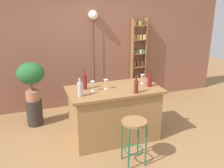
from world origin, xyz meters
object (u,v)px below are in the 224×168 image
(wine_glass_center, at_px, (93,84))
(wine_glass_right, at_px, (142,77))
(spice_shelf, at_px, (138,59))
(bottle_vinegar, at_px, (136,86))
(potted_plant, at_px, (31,76))
(wine_glass_left, at_px, (106,82))
(bar_stool, at_px, (134,132))
(bottle_olive_oil, at_px, (85,82))
(bottle_wine_red, at_px, (80,89))
(pendant_globe_light, at_px, (93,17))
(bottle_sauce_amber, at_px, (150,81))
(plant_stool, at_px, (35,112))

(wine_glass_center, xyz_separation_m, wine_glass_right, (0.90, 0.07, 0.00))
(spice_shelf, xyz_separation_m, bottle_vinegar, (-0.89, -1.82, 0.05))
(potted_plant, bearing_deg, wine_glass_left, -39.60)
(potted_plant, bearing_deg, bar_stool, -53.37)
(bottle_vinegar, bearing_deg, wine_glass_right, 52.86)
(bar_stool, bearing_deg, bottle_olive_oil, 117.50)
(bottle_wine_red, relative_size, pendant_globe_light, 0.15)
(bottle_sauce_amber, bearing_deg, wine_glass_right, 108.92)
(wine_glass_center, bearing_deg, bar_stool, -63.91)
(bottle_sauce_amber, relative_size, wine_glass_right, 1.62)
(bottle_sauce_amber, bearing_deg, spice_shelf, 71.11)
(spice_shelf, height_order, wine_glass_right, spice_shelf)
(potted_plant, xyz_separation_m, bottle_vinegar, (1.50, -1.24, 0.04))
(potted_plant, height_order, pendant_globe_light, pendant_globe_light)
(bar_stool, height_order, wine_glass_right, wine_glass_right)
(pendant_globe_light, bearing_deg, wine_glass_left, -98.75)
(bottle_olive_oil, bearing_deg, spice_shelf, 40.98)
(wine_glass_left, bearing_deg, bar_stool, -78.75)
(plant_stool, relative_size, wine_glass_right, 3.03)
(plant_stool, bearing_deg, potted_plant, 0.00)
(plant_stool, xyz_separation_m, bottle_wine_red, (0.66, -1.10, 0.76))
(bottle_wine_red, height_order, wine_glass_right, bottle_wine_red)
(potted_plant, height_order, wine_glass_center, potted_plant)
(bar_stool, xyz_separation_m, bottle_sauce_amber, (0.57, 0.68, 0.48))
(wine_glass_right, bearing_deg, potted_plant, 154.22)
(bottle_olive_oil, bearing_deg, plant_stool, 134.78)
(spice_shelf, xyz_separation_m, wine_glass_left, (-1.28, -1.49, 0.06))
(potted_plant, bearing_deg, wine_glass_center, -46.37)
(plant_stool, bearing_deg, bar_stool, -53.37)
(potted_plant, xyz_separation_m, wine_glass_left, (1.11, -0.92, 0.05))
(wine_glass_left, relative_size, wine_glass_center, 1.00)
(plant_stool, distance_m, bottle_sauce_amber, 2.24)
(spice_shelf, xyz_separation_m, bottle_wine_red, (-1.74, -1.67, 0.06))
(spice_shelf, height_order, bottle_sauce_amber, spice_shelf)
(bottle_olive_oil, bearing_deg, bottle_vinegar, -31.94)
(bottle_olive_oil, xyz_separation_m, wine_glass_center, (0.09, -0.13, -0.01))
(wine_glass_center, bearing_deg, pendant_globe_light, 73.44)
(potted_plant, relative_size, bottle_wine_red, 2.27)
(plant_stool, xyz_separation_m, wine_glass_left, (1.11, -0.92, 0.76))
(bottle_olive_oil, bearing_deg, wine_glass_right, -3.23)
(bar_stool, distance_m, bottle_vinegar, 0.72)
(plant_stool, bearing_deg, bottle_sauce_amber, -29.09)
(wine_glass_center, height_order, pendant_globe_light, pendant_globe_light)
(potted_plant, relative_size, bottle_vinegar, 2.47)
(spice_shelf, xyz_separation_m, wine_glass_right, (-0.60, -1.44, 0.06))
(plant_stool, xyz_separation_m, potted_plant, (0.00, 0.00, 0.71))
(bar_stool, xyz_separation_m, wine_glass_center, (-0.38, 0.77, 0.50))
(bar_stool, xyz_separation_m, wine_glass_left, (-0.16, 0.79, 0.50))
(wine_glass_left, bearing_deg, bottle_vinegar, -39.80)
(bottle_vinegar, height_order, wine_glass_left, bottle_vinegar)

